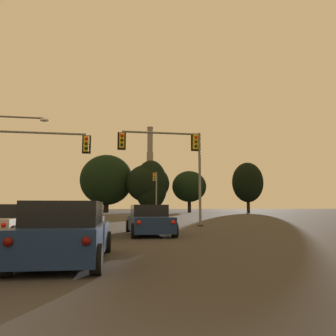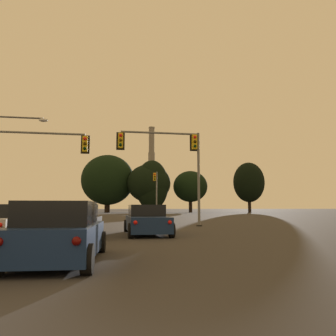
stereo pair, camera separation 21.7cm
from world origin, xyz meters
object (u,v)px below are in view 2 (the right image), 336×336
Objects in this scene: sedan_right_lane_front at (146,220)px; street_lamp at (1,155)px; hatchback_center_lane_second at (60,234)px; traffic_light_overhead_right at (172,154)px; traffic_light_overhead_left at (18,152)px; smokestack at (151,177)px; hatchback_center_lane_front at (78,222)px; sedan_left_lane_front at (2,222)px; traffic_light_far_right at (156,187)px.

sedan_right_lane_front is 13.06m from street_lamp.
hatchback_center_lane_second is 15.71m from traffic_light_overhead_right.
hatchback_center_lane_second is 0.53× the size of street_lamp.
hatchback_center_lane_second is 0.60× the size of traffic_light_overhead_left.
smokestack is (21.62, 172.44, 17.65)m from hatchback_center_lane_second.
sedan_right_lane_front is at bearing -96.51° from smokestack.
traffic_light_overhead_left reaches higher than hatchback_center_lane_front.
sedan_left_lane_front is at bearing -98.59° from smokestack.
traffic_light_far_right is 0.78× the size of street_lamp.
street_lamp is at bearing 127.87° from traffic_light_overhead_left.
traffic_light_overhead_right reaches higher than traffic_light_far_right.
sedan_right_lane_front is 0.68× the size of traffic_light_overhead_left.
traffic_light_overhead_right is (5.51, 7.59, 4.41)m from hatchback_center_lane_front.
hatchback_center_lane_front reaches higher than sedan_right_lane_front.
hatchback_center_lane_second is at bearing -100.84° from traffic_light_far_right.
sedan_right_lane_front is at bearing -98.11° from traffic_light_far_right.
smokestack is (18.79, 164.65, 17.65)m from sedan_right_lane_front.
hatchback_center_lane_second is at bearing -110.38° from traffic_light_overhead_right.
hatchback_center_lane_front is 0.53× the size of street_lamp.
street_lamp is (-9.38, 8.05, 4.23)m from sedan_right_lane_front.
sedan_left_lane_front is 168.55m from smokestack.
hatchback_center_lane_front is at bearing -1.81° from sedan_left_lane_front.
traffic_light_far_right is at bearing 85.97° from traffic_light_overhead_right.
traffic_light_overhead_right reaches higher than sedan_left_lane_front.
hatchback_center_lane_second is at bearing -62.17° from sedan_left_lane_front.
street_lamp is (-6.54, 15.84, 4.24)m from hatchback_center_lane_second.
hatchback_center_lane_second is 0.09× the size of smokestack.
traffic_light_far_right is (6.73, 35.13, 3.30)m from hatchback_center_lane_second.
traffic_light_far_right reaches higher than sedan_right_lane_front.
hatchback_center_lane_second is 0.63× the size of traffic_light_overhead_right.
hatchback_center_lane_front is at bearing -126.00° from traffic_light_overhead_right.
traffic_light_far_right reaches higher than hatchback_center_lane_front.
hatchback_center_lane_second is 8.29m from sedan_right_lane_front.
traffic_light_overhead_left is at bearing -99.49° from smokestack.
smokestack is at bearing 83.81° from traffic_light_far_right.
traffic_light_overhead_left is (-7.74, 5.94, 4.15)m from sedan_right_lane_front.
smokestack reaches higher than sedan_left_lane_front.
sedan_right_lane_front is at bearing 72.71° from hatchback_center_lane_second.
sedan_right_lane_front is 10.60m from traffic_light_overhead_left.
traffic_light_overhead_right reaches higher than hatchback_center_lane_front.
traffic_light_overhead_right is at bearing 68.35° from sedan_right_lane_front.
hatchback_center_lane_front is 0.88× the size of sedan_right_lane_front.
traffic_light_overhead_right is at bearing 2.27° from traffic_light_overhead_left.
sedan_left_lane_front is at bearing 119.64° from hatchback_center_lane_second.
hatchback_center_lane_second is at bearing -70.35° from traffic_light_overhead_left.
street_lamp reaches higher than sedan_left_lane_front.
traffic_light_overhead_right is 0.14× the size of smokestack.
traffic_light_overhead_left is 2.67m from street_lamp.
sedan_right_lane_front is 8.09m from traffic_light_overhead_right.
hatchback_center_lane_front is 9.51m from traffic_light_overhead_left.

